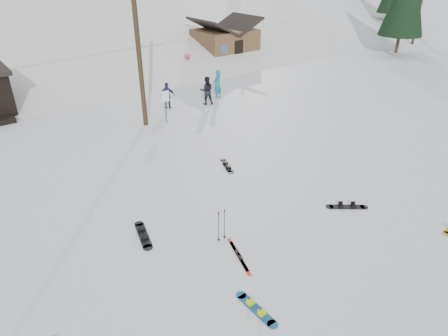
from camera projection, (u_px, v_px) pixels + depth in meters
ground at (304, 285)px, 11.56m from camera, size 200.00×200.00×0.00m
ski_slope at (8, 120)px, 56.21m from camera, size 60.00×85.24×65.97m
ridge_right at (241, 77)px, 72.16m from camera, size 45.66×93.98×54.59m
treeline_right at (265, 19)px, 60.26m from camera, size 20.00×60.00×10.00m
utility_pole at (138, 39)px, 20.34m from camera, size 2.00×0.26×9.00m
trail_sign at (165, 101)px, 22.22m from camera, size 0.50×0.09×1.85m
cabin at (225, 44)px, 35.76m from camera, size 5.39×4.40×3.77m
hero_snowboard at (256, 309)px, 10.73m from camera, size 0.32×1.55×0.11m
hero_skis at (239, 256)px, 12.63m from camera, size 0.65×1.81×0.10m
ski_poles at (222, 225)px, 13.10m from camera, size 0.32×0.09×1.17m
board_scatter_b at (143, 235)px, 13.57m from camera, size 0.66×1.68×0.12m
board_scatter_d at (347, 207)px, 15.10m from camera, size 1.33×1.09×0.11m
board_scatter_f at (227, 166)px, 18.06m from camera, size 0.70×1.45×0.11m
skier_teal at (218, 84)px, 26.30m from camera, size 0.80×0.66×1.88m
skier_dark at (207, 91)px, 25.25m from camera, size 1.08×1.00×1.78m
skier_pink at (188, 63)px, 32.28m from camera, size 1.13×0.90×1.53m
skier_navy at (167, 96)px, 24.55m from camera, size 1.01×0.89×1.63m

